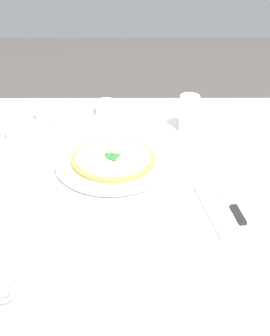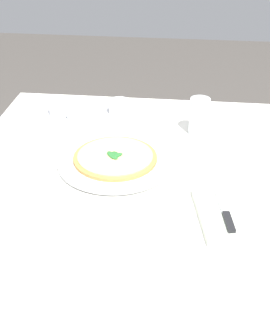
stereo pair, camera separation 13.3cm
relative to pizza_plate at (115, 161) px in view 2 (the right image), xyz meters
The scene contains 10 objects.
dining_table 0.21m from the pizza_plate, 125.77° to the right, with size 1.20×1.20×0.75m.
pizza_plate is the anchor object (origin of this frame).
pizza 0.01m from the pizza_plate, 156.26° to the left, with size 0.25×0.25×0.02m.
coffee_cup_back_corner 0.40m from the pizza_plate, 39.11° to the left, with size 0.13×0.13×0.06m.
coffee_cup_near_left 0.36m from the pizza_plate, 63.59° to the left, with size 0.13×0.13×0.06m.
coffee_cup_far_right 0.35m from the pizza_plate, ahead, with size 0.13×0.13×0.06m.
coffee_cup_center_back 0.55m from the pizza_plate, 163.96° to the left, with size 0.13×0.13×0.07m.
water_glass_far_left 0.34m from the pizza_plate, 47.41° to the right, with size 0.07×0.07×0.13m.
napkin_folded 0.39m from the pizza_plate, 125.83° to the right, with size 0.24×0.17×0.02m.
dinner_knife 0.39m from the pizza_plate, 125.53° to the right, with size 0.20×0.05×0.01m.
Camera 2 is at (-1.07, -0.06, 1.48)m, focal length 48.72 mm.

